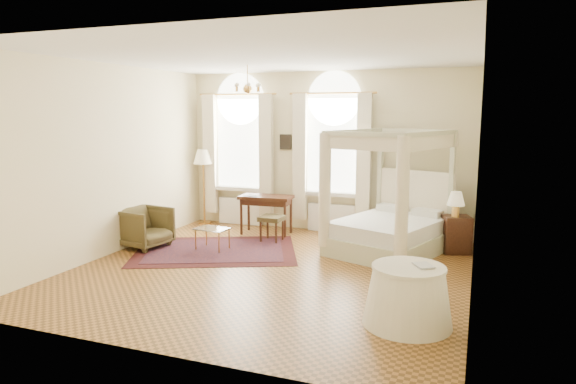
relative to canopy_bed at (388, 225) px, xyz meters
name	(u,v)px	position (x,y,z in m)	size (l,w,h in m)	color
ground	(269,271)	(-1.56, -1.72, -0.49)	(6.00, 6.00, 0.00)	#99622C
room_walls	(269,145)	(-1.56, -1.72, 1.49)	(6.00, 6.00, 6.00)	#FFEBC2
window_left	(239,158)	(-3.46, 1.15, 0.99)	(1.62, 0.27, 3.29)	silver
window_right	(332,161)	(-1.36, 1.15, 0.99)	(1.62, 0.27, 3.29)	silver
chandelier	(248,88)	(-2.46, -0.52, 2.41)	(0.51, 0.45, 0.50)	#B8873D
wall_pictures	(328,141)	(-1.48, 1.25, 1.40)	(2.54, 0.03, 0.39)	black
canopy_bed	(388,225)	(0.00, 0.00, 0.00)	(2.19, 2.41, 2.17)	#B7B895
nightstand	(456,234)	(1.14, 0.43, -0.16)	(0.46, 0.42, 0.66)	#381C0F
nightstand_lamp	(456,200)	(1.11, 0.34, 0.46)	(0.31, 0.31, 0.45)	#B8873D
writing_desk	(266,201)	(-2.58, 0.55, 0.18)	(1.09, 0.62, 0.79)	#381C0F
laptop	(251,195)	(-2.86, 0.42, 0.31)	(0.30, 0.19, 0.02)	black
stool	(272,220)	(-2.24, 0.02, -0.08)	(0.44, 0.44, 0.50)	#3F341B
armchair	(145,228)	(-4.26, -1.21, -0.12)	(0.79, 0.82, 0.74)	#453A1D
coffee_table	(212,230)	(-3.02, -0.92, -0.14)	(0.62, 0.46, 0.40)	white
floor_lamp	(203,161)	(-4.26, 0.98, 0.92)	(0.43, 0.43, 1.66)	#B8873D
oriental_rug	(216,250)	(-2.92, -0.98, -0.49)	(3.41, 3.00, 0.01)	#3E0E11
side_table	(408,296)	(0.75, -3.05, -0.14)	(1.05, 1.05, 0.71)	white
book	(416,266)	(0.83, -3.07, 0.23)	(0.19, 0.25, 0.02)	black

